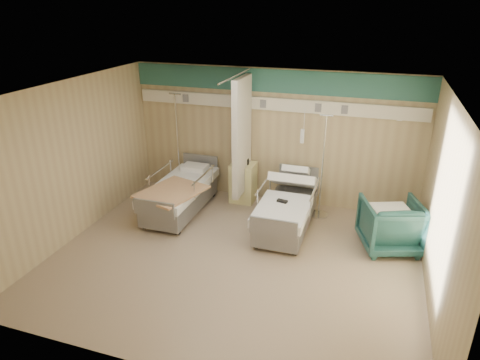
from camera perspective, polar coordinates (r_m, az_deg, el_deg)
name	(u,v)px	position (r m, az deg, el deg)	size (l,w,h in m)	color
ground	(234,258)	(7.32, -0.75, -10.38)	(6.00, 5.00, 0.00)	gray
room_walls	(237,149)	(6.73, -0.38, 4.21)	(6.04, 5.04, 2.82)	tan
bed_right	(287,213)	(8.12, 6.24, -4.39)	(1.00, 2.16, 0.63)	white
bed_left	(180,197)	(8.77, -7.94, -2.32)	(1.00, 2.16, 0.63)	white
bedside_cabinet	(243,182)	(9.12, 0.43, -0.31)	(0.50, 0.48, 0.85)	#E3DC8E
visitor_armchair	(391,225)	(7.83, 19.46, -5.68)	(0.95, 0.98, 0.89)	#1D4946
waffle_blanket	(393,201)	(7.58, 19.70, -2.64)	(0.61, 0.54, 0.07)	silver
iv_stand_right	(320,196)	(8.63, 10.63, -2.13)	(0.37, 0.37, 2.08)	silver
iv_stand_left	(179,172)	(9.71, -8.09, 1.11)	(0.40, 0.40, 2.22)	silver
call_remote	(282,201)	(7.79, 5.64, -2.82)	(0.19, 0.08, 0.04)	black
tan_blanket	(172,192)	(8.23, -9.11, -1.55)	(0.96, 1.20, 0.04)	tan
toiletry_bag	(242,161)	(8.90, 0.29, 2.49)	(0.24, 0.16, 0.13)	black
white_cup	(240,158)	(9.10, 0.00, 2.98)	(0.10, 0.10, 0.14)	white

